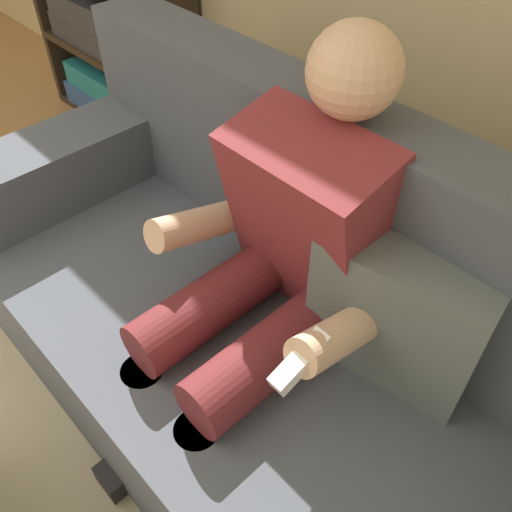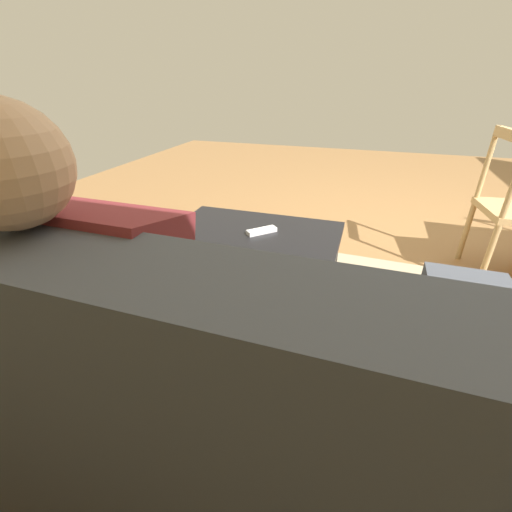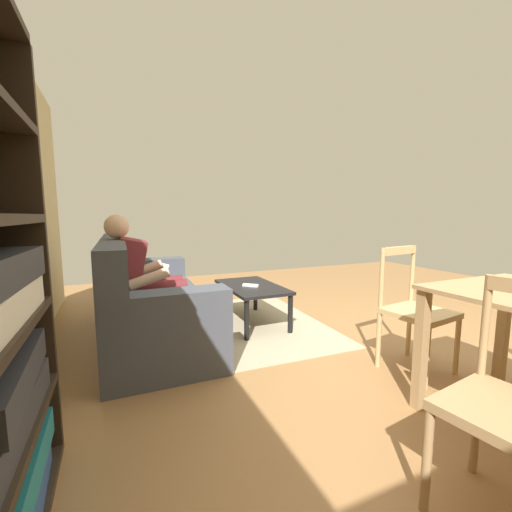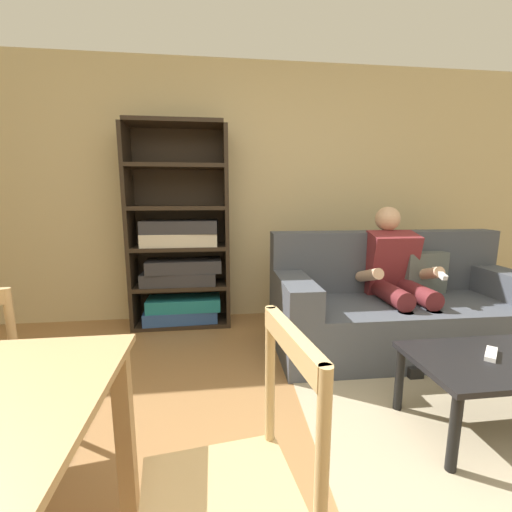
{
  "view_description": "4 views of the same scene",
  "coord_description": "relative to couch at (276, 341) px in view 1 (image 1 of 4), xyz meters",
  "views": [
    {
      "loc": [
        1.91,
        1.1,
        1.57
      ],
      "look_at": [
        1.29,
        1.71,
        0.72
      ],
      "focal_mm": 37.78,
      "sensor_mm": 36.0,
      "label": 1
    },
    {
      "loc": [
        0.73,
        2.4,
        1.19
      ],
      "look_at": [
        1.28,
        0.71,
        0.25
      ],
      "focal_mm": 24.14,
      "sensor_mm": 36.0,
      "label": 2
    },
    {
      "loc": [
        -1.84,
        2.04,
        1.16
      ],
      "look_at": [
        0.04,
        1.21,
        0.9
      ],
      "focal_mm": 22.73,
      "sensor_mm": 36.0,
      "label": 3
    },
    {
      "loc": [
        -0.21,
        -0.77,
        1.26
      ],
      "look_at": [
        0.04,
        1.21,
        0.9
      ],
      "focal_mm": 23.77,
      "sensor_mm": 36.0,
      "label": 4
    }
  ],
  "objects": [
    {
      "name": "couch",
      "position": [
        0.0,
        0.0,
        0.0
      ],
      "size": [
        2.05,
        0.91,
        0.95
      ],
      "color": "#474C56",
      "rests_on": "ground_plane"
    },
    {
      "name": "person_lounging",
      "position": [
        -0.02,
        0.01,
        0.26
      ],
      "size": [
        0.6,
        0.89,
        1.16
      ],
      "color": "maroon",
      "rests_on": "ground_plane"
    }
  ]
}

